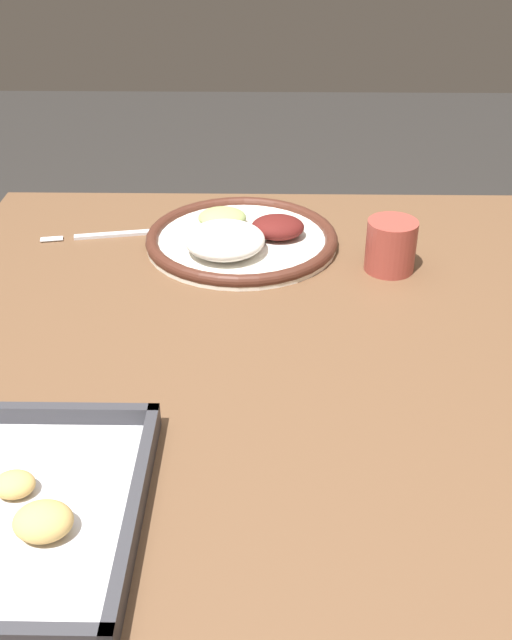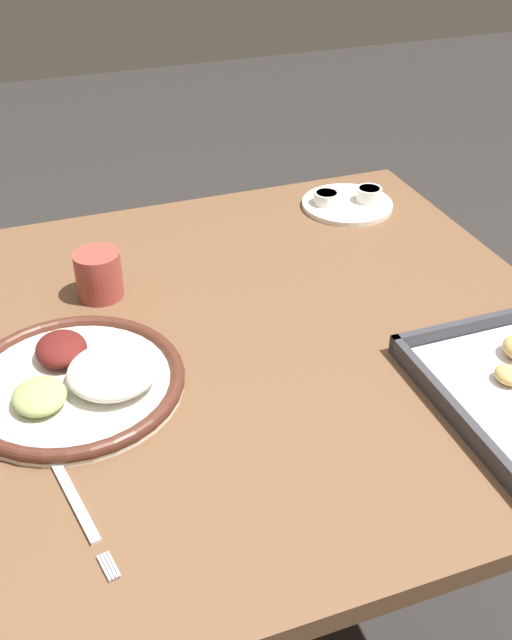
% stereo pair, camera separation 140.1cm
% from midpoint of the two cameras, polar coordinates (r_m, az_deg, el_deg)
% --- Properties ---
extents(ground_plane, '(8.00, 8.00, 0.00)m').
position_cam_midpoint_polar(ground_plane, '(1.43, -20.05, -40.25)').
color(ground_plane, '#282623').
extents(dining_table, '(0.95, 0.96, 0.75)m').
position_cam_midpoint_polar(dining_table, '(0.86, -29.38, -27.69)').
color(dining_table, brown).
rests_on(dining_table, ground_plane).
extents(dinner_plate, '(0.30, 0.30, 0.05)m').
position_cam_midpoint_polar(dinner_plate, '(0.86, -51.79, -25.11)').
color(dinner_plate, white).
rests_on(dinner_plate, dining_table).
extents(fork, '(0.22, 0.05, 0.00)m').
position_cam_midpoint_polar(fork, '(0.82, -60.76, -36.49)').
color(fork, silver).
rests_on(fork, dining_table).
extents(saucer_plate, '(0.18, 0.18, 0.04)m').
position_cam_midpoint_polar(saucer_plate, '(0.96, -11.39, -3.05)').
color(saucer_plate, white).
rests_on(saucer_plate, dining_table).
extents(drinking_cup, '(0.07, 0.07, 0.08)m').
position_cam_midpoint_polar(drinking_cup, '(0.93, -43.20, -13.17)').
color(drinking_cup, '#993D33').
rests_on(drinking_cup, dining_table).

